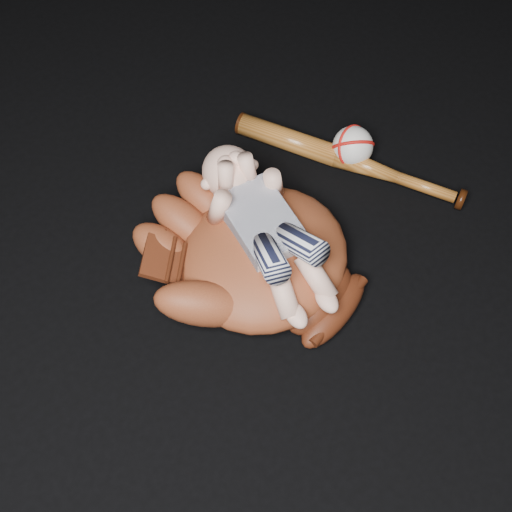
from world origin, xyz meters
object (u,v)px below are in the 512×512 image
at_px(baseball_glove, 264,252).
at_px(baseball, 353,146).
at_px(baseball_bat, 349,161).
at_px(newborn_baby, 270,231).

bearing_deg(baseball_glove, baseball, 3.72).
relative_size(baseball_glove, baseball_bat, 0.91).
height_order(baseball_glove, baseball, baseball_glove).
height_order(baseball_glove, baseball_bat, baseball_glove).
bearing_deg(baseball_glove, baseball_bat, 2.52).
xyz_separation_m(baseball_bat, baseball, (0.02, 0.01, 0.02)).
height_order(baseball_bat, baseball, baseball).
xyz_separation_m(baseball_glove, newborn_baby, (0.01, 0.00, 0.06)).
relative_size(newborn_baby, baseball_bat, 0.75).
xyz_separation_m(baseball_glove, baseball_bat, (0.29, 0.08, -0.05)).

